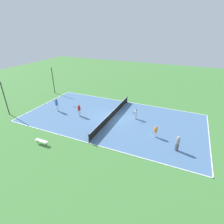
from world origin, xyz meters
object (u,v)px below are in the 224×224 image
(player_center_orange, at_px, (156,131))
(fence_post_back_right, at_px, (53,81))
(player_baseline_gray, at_px, (178,142))
(player_near_white, at_px, (136,113))
(tennis_ball_left_sideline, at_px, (125,107))
(tennis_ball_midcourt, at_px, (179,162))
(tennis_ball_right_alley, at_px, (162,121))
(tennis_net, at_px, (112,115))
(player_near_blue, at_px, (57,104))
(player_coach_red, at_px, (79,109))
(bench, at_px, (41,141))
(tennis_ball_far_baseline, at_px, (103,133))
(fence_post_back_left, at_px, (5,99))

(player_center_orange, height_order, fence_post_back_right, fence_post_back_right)
(player_baseline_gray, xyz_separation_m, player_near_white, (4.57, 5.49, -0.14))
(player_baseline_gray, xyz_separation_m, tennis_ball_left_sideline, (7.57, 8.05, -0.89))
(tennis_ball_midcourt, relative_size, tennis_ball_right_alley, 1.00)
(tennis_ball_right_alley, height_order, fence_post_back_right, fence_post_back_right)
(tennis_net, distance_m, player_near_blue, 8.03)
(player_center_orange, distance_m, tennis_ball_midcourt, 4.25)
(player_coach_red, height_order, tennis_ball_midcourt, player_coach_red)
(player_near_blue, height_order, tennis_ball_left_sideline, player_near_blue)
(tennis_net, xyz_separation_m, bench, (-8.04, 4.26, -0.15))
(player_near_blue, bearing_deg, tennis_ball_right_alley, -150.88)
(tennis_ball_far_baseline, bearing_deg, fence_post_back_left, 93.81)
(tennis_ball_right_alley, bearing_deg, player_near_blue, 101.67)
(player_baseline_gray, relative_size, tennis_ball_right_alley, 23.98)
(tennis_net, xyz_separation_m, tennis_ball_left_sideline, (4.02, -0.33, -0.48))
(player_coach_red, relative_size, fence_post_back_right, 0.36)
(player_coach_red, bearing_deg, player_near_white, -175.59)
(fence_post_back_right, bearing_deg, tennis_ball_right_alley, -98.49)
(tennis_net, distance_m, tennis_ball_far_baseline, 3.79)
(player_baseline_gray, bearing_deg, player_center_orange, 93.93)
(bench, height_order, player_near_white, player_near_white)
(tennis_ball_midcourt, relative_size, tennis_ball_far_baseline, 1.00)
(tennis_net, xyz_separation_m, tennis_ball_midcourt, (-5.21, -8.80, -0.48))
(tennis_net, distance_m, tennis_ball_left_sideline, 4.07)
(player_baseline_gray, relative_size, tennis_ball_left_sideline, 23.98)
(player_coach_red, height_order, fence_post_back_right, fence_post_back_right)
(fence_post_back_left, bearing_deg, tennis_ball_right_alley, -71.92)
(player_near_white, distance_m, tennis_ball_right_alley, 3.44)
(player_near_white, distance_m, tennis_ball_midcourt, 8.62)
(player_near_white, distance_m, fence_post_back_right, 16.70)
(tennis_net, relative_size, tennis_ball_left_sideline, 173.52)
(tennis_ball_right_alley, xyz_separation_m, tennis_ball_left_sideline, (2.30, 5.84, 0.00))
(bench, bearing_deg, tennis_ball_midcourt, -167.74)
(player_near_blue, height_order, tennis_ball_right_alley, player_near_blue)
(bench, distance_m, player_center_orange, 11.90)
(player_near_blue, bearing_deg, tennis_ball_left_sideline, -130.30)
(player_center_orange, bearing_deg, tennis_ball_far_baseline, 35.51)
(player_center_orange, bearing_deg, tennis_ball_right_alley, -73.55)
(player_near_white, relative_size, tennis_ball_midcourt, 20.67)
(tennis_net, xyz_separation_m, tennis_ball_right_alley, (1.73, -6.17, -0.48))
(player_coach_red, distance_m, player_center_orange, 10.30)
(fence_post_back_left, bearing_deg, tennis_ball_midcourt, -91.46)
(player_near_blue, height_order, fence_post_back_left, fence_post_back_left)
(bench, relative_size, tennis_ball_left_sideline, 21.51)
(player_near_blue, height_order, tennis_ball_far_baseline, player_near_blue)
(player_baseline_gray, distance_m, tennis_ball_far_baseline, 7.87)
(player_center_orange, xyz_separation_m, tennis_ball_right_alley, (3.79, -0.15, -0.72))
(tennis_net, height_order, tennis_ball_left_sideline, tennis_net)
(player_near_blue, bearing_deg, player_baseline_gray, -170.79)
(bench, height_order, player_coach_red, player_coach_red)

